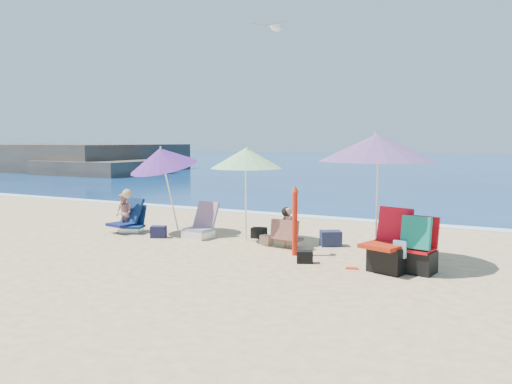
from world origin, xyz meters
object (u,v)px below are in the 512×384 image
at_px(chair_navy, 133,225).
at_px(person_left, 125,213).
at_px(umbrella_blue, 162,158).
at_px(camp_chair_left, 390,253).
at_px(umbrella_striped, 246,158).
at_px(chair_rainbow, 200,228).
at_px(person_center, 287,228).
at_px(umbrella_turquoise, 377,148).
at_px(camp_chair_right, 418,252).
at_px(furled_umbrella, 295,217).
at_px(seagull, 275,27).

distance_m(chair_navy, person_left, 0.36).
height_order(umbrella_blue, camp_chair_left, umbrella_blue).
distance_m(umbrella_blue, person_left, 1.59).
xyz_separation_m(umbrella_striped, camp_chair_left, (3.35, -1.21, -1.47)).
bearing_deg(chair_rainbow, umbrella_striped, 6.26).
bearing_deg(person_center, umbrella_turquoise, -12.92).
distance_m(camp_chair_left, person_center, 2.47).
xyz_separation_m(camp_chair_left, camp_chair_right, (0.43, 0.11, 0.03)).
bearing_deg(camp_chair_left, umbrella_blue, 168.21).
bearing_deg(umbrella_turquoise, furled_umbrella, -176.99).
bearing_deg(umbrella_blue, chair_rainbow, -3.63).
height_order(chair_navy, person_center, person_center).
xyz_separation_m(umbrella_turquoise, person_center, (-1.89, 0.43, -1.63)).
bearing_deg(person_center, seagull, 126.79).
relative_size(umbrella_turquoise, person_center, 2.78).
distance_m(chair_navy, camp_chair_left, 6.33).
xyz_separation_m(umbrella_blue, chair_rainbow, (1.09, -0.07, -1.55)).
bearing_deg(chair_rainbow, camp_chair_left, -13.72).
height_order(chair_navy, person_left, person_left).
relative_size(umbrella_striped, seagull, 2.60).
bearing_deg(furled_umbrella, umbrella_striped, 152.17).
distance_m(umbrella_striped, seagull, 2.95).
height_order(person_center, person_left, person_left).
distance_m(chair_navy, person_center, 3.99).
height_order(chair_rainbow, seagull, seagull).
height_order(furled_umbrella, camp_chair_right, furled_umbrella).
distance_m(camp_chair_right, person_left, 6.88).
distance_m(umbrella_blue, chair_navy, 1.76).
distance_m(furled_umbrella, chair_navy, 4.44).
bearing_deg(furled_umbrella, person_center, 127.27).
distance_m(umbrella_turquoise, umbrella_blue, 5.20).
xyz_separation_m(furled_umbrella, seagull, (-1.18, 1.57, 3.88)).
bearing_deg(chair_navy, furled_umbrella, -6.73).
distance_m(chair_rainbow, camp_chair_left, 4.58).
xyz_separation_m(umbrella_turquoise, seagull, (-2.68, 1.49, 2.58)).
xyz_separation_m(chair_navy, camp_chair_right, (6.69, -0.84, 0.18)).
relative_size(umbrella_blue, camp_chair_right, 2.23).
height_order(umbrella_striped, umbrella_blue, umbrella_blue).
height_order(umbrella_turquoise, person_center, umbrella_turquoise).
bearing_deg(umbrella_turquoise, person_center, 167.08).
distance_m(umbrella_blue, person_center, 3.54).
relative_size(camp_chair_left, person_center, 1.27).
relative_size(person_center, seagull, 1.06).
bearing_deg(umbrella_turquoise, umbrella_blue, 172.90).
distance_m(umbrella_striped, chair_navy, 3.34).
distance_m(umbrella_turquoise, umbrella_striped, 3.05).
xyz_separation_m(chair_navy, camp_chair_left, (6.26, -0.95, 0.15)).
bearing_deg(umbrella_turquoise, person_left, 176.90).
relative_size(furled_umbrella, person_left, 1.29).
distance_m(furled_umbrella, camp_chair_left, 1.98).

